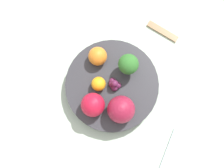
# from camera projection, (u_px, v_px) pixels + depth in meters

# --- Properties ---
(ground_plane) EXTENTS (6.00, 6.00, 0.00)m
(ground_plane) POSITION_uv_depth(u_px,v_px,m) (112.00, 89.00, 0.80)
(ground_plane) COLOR gray
(table_surface) EXTENTS (1.20, 1.20, 0.02)m
(table_surface) POSITION_uv_depth(u_px,v_px,m) (112.00, 88.00, 0.79)
(table_surface) COLOR #B2C6B2
(table_surface) RESTS_ON ground_plane
(bowl) EXTENTS (0.23, 0.23, 0.04)m
(bowl) POSITION_uv_depth(u_px,v_px,m) (112.00, 86.00, 0.76)
(bowl) COLOR #2D2D33
(bowl) RESTS_ON table_surface
(broccoli) EXTENTS (0.05, 0.05, 0.07)m
(broccoli) POSITION_uv_depth(u_px,v_px,m) (128.00, 64.00, 0.72)
(broccoli) COLOR #8CB76B
(broccoli) RESTS_ON bowl
(apple_red) EXTENTS (0.06, 0.06, 0.06)m
(apple_red) POSITION_uv_depth(u_px,v_px,m) (93.00, 105.00, 0.71)
(apple_red) COLOR #B7142D
(apple_red) RESTS_ON bowl
(apple_green) EXTENTS (0.06, 0.06, 0.06)m
(apple_green) POSITION_uv_depth(u_px,v_px,m) (121.00, 109.00, 0.70)
(apple_green) COLOR maroon
(apple_green) RESTS_ON bowl
(orange_front) EXTENTS (0.04, 0.04, 0.04)m
(orange_front) POSITION_uv_depth(u_px,v_px,m) (98.00, 56.00, 0.74)
(orange_front) COLOR orange
(orange_front) RESTS_ON bowl
(orange_back) EXTENTS (0.03, 0.03, 0.03)m
(orange_back) POSITION_uv_depth(u_px,v_px,m) (99.00, 84.00, 0.73)
(orange_back) COLOR orange
(orange_back) RESTS_ON bowl
(grape_cluster) EXTENTS (0.03, 0.03, 0.03)m
(grape_cluster) POSITION_uv_depth(u_px,v_px,m) (115.00, 84.00, 0.74)
(grape_cluster) COLOR #5B1E42
(grape_cluster) RESTS_ON bowl
(napkin) EXTENTS (0.17, 0.15, 0.01)m
(napkin) POSITION_uv_depth(u_px,v_px,m) (186.00, 168.00, 0.74)
(napkin) COLOR silver
(napkin) RESTS_ON table_surface
(spoon) EXTENTS (0.05, 0.09, 0.01)m
(spoon) POSITION_uv_depth(u_px,v_px,m) (163.00, 31.00, 0.81)
(spoon) COLOR olive
(spoon) RESTS_ON table_surface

